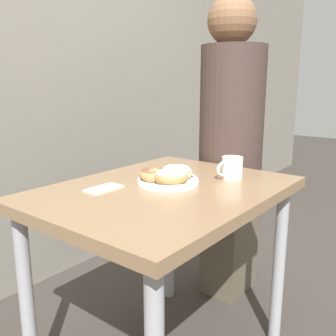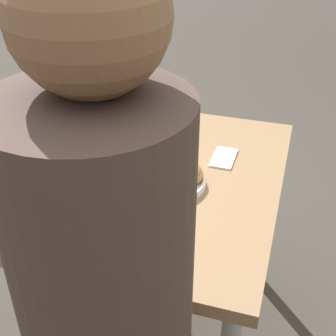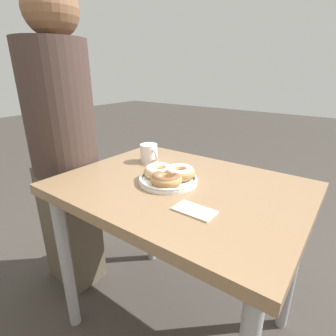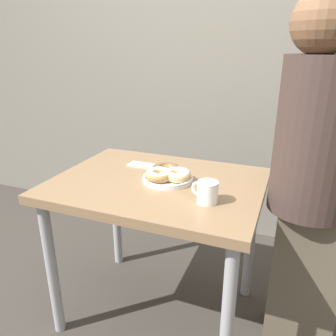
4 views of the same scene
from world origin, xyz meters
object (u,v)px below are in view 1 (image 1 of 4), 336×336
at_px(dining_table, 165,213).
at_px(donut_plate, 168,176).
at_px(coffee_mug, 232,167).
at_px(napkin, 104,188).
at_px(person_figure, 231,145).

distance_m(dining_table, donut_plate, 0.14).
height_order(coffee_mug, napkin, coffee_mug).
height_order(person_figure, napkin, person_figure).
xyz_separation_m(donut_plate, napkin, (-0.20, 0.13, -0.03)).
bearing_deg(dining_table, napkin, 135.72).
bearing_deg(coffee_mug, person_figure, 28.98).
distance_m(donut_plate, person_figure, 0.60).
height_order(donut_plate, napkin, donut_plate).
distance_m(dining_table, coffee_mug, 0.32).
height_order(dining_table, coffee_mug, coffee_mug).
bearing_deg(coffee_mug, donut_plate, 146.60).
bearing_deg(dining_table, coffee_mug, -25.76).
height_order(coffee_mug, person_figure, person_figure).
distance_m(dining_table, person_figure, 0.66).
relative_size(person_figure, napkin, 11.30).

